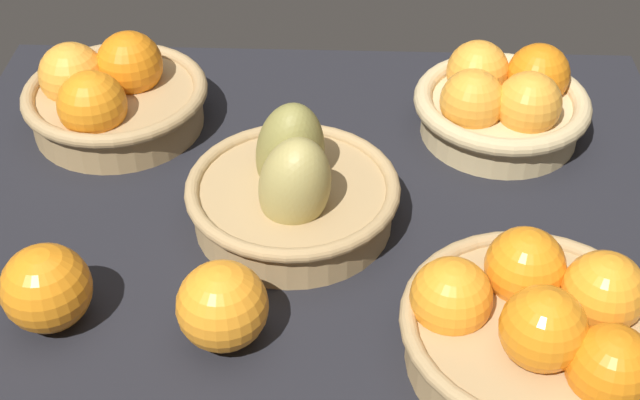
# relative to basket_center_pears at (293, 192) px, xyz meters

# --- Properties ---
(market_tray) EXTENTS (0.84, 0.72, 0.03)m
(market_tray) POSITION_rel_basket_center_pears_xyz_m (-0.02, -0.00, -0.06)
(market_tray) COLOR black
(market_tray) RESTS_ON ground
(basket_center_pears) EXTENTS (0.22, 0.22, 0.14)m
(basket_center_pears) POSITION_rel_basket_center_pears_xyz_m (0.00, 0.00, 0.00)
(basket_center_pears) COLOR tan
(basket_center_pears) RESTS_ON market_tray
(basket_near_left) EXTENTS (0.21, 0.21, 0.10)m
(basket_near_left) POSITION_rel_basket_center_pears_xyz_m (-0.24, -0.17, 0.00)
(basket_near_left) COLOR tan
(basket_near_left) RESTS_ON market_tray
(basket_near_right) EXTENTS (0.22, 0.22, 0.11)m
(basket_near_right) POSITION_rel_basket_center_pears_xyz_m (0.23, -0.17, 0.00)
(basket_near_right) COLOR tan
(basket_near_right) RESTS_ON market_tray
(basket_far_left) EXTENTS (0.24, 0.24, 0.11)m
(basket_far_left) POSITION_rel_basket_center_pears_xyz_m (-0.22, 0.18, 0.00)
(basket_far_left) COLOR tan
(basket_far_left) RESTS_ON market_tray
(loose_orange_front_gap) EXTENTS (0.08, 0.08, 0.08)m
(loose_orange_front_gap) POSITION_rel_basket_center_pears_xyz_m (0.22, 0.15, 0.00)
(loose_orange_front_gap) COLOR orange
(loose_orange_front_gap) RESTS_ON market_tray
(loose_orange_back_gap) EXTENTS (0.08, 0.08, 0.08)m
(loose_orange_back_gap) POSITION_rel_basket_center_pears_xyz_m (0.05, 0.16, 0.00)
(loose_orange_back_gap) COLOR orange
(loose_orange_back_gap) RESTS_ON market_tray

